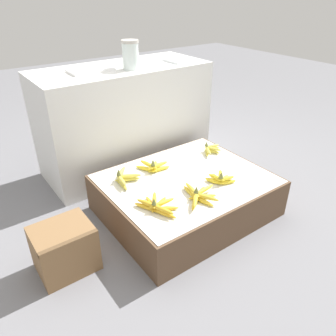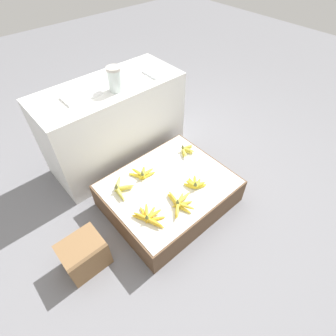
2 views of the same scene
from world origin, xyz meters
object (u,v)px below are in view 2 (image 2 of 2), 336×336
at_px(banana_bunch_middle_left, 120,188).
at_px(banana_bunch_front_midright, 195,184).
at_px(wooden_crate, 84,254).
at_px(glass_jar, 115,79).
at_px(banana_bunch_front_left, 149,217).
at_px(banana_bunch_middle_right, 186,150).
at_px(banana_bunch_middle_midleft, 142,174).
at_px(foam_tray_white, 81,95).
at_px(banana_bunch_front_midleft, 179,204).

bearing_deg(banana_bunch_middle_left, banana_bunch_front_midright, -36.92).
bearing_deg(wooden_crate, glass_jar, 39.09).
xyz_separation_m(banana_bunch_front_left, banana_bunch_middle_right, (0.69, 0.34, 0.00)).
bearing_deg(banana_bunch_middle_midleft, banana_bunch_front_left, -121.23).
bearing_deg(foam_tray_white, banana_bunch_front_midright, -68.24).
bearing_deg(glass_jar, banana_bunch_middle_left, -127.90).
bearing_deg(banana_bunch_middle_midleft, wooden_crate, -162.30).
bearing_deg(banana_bunch_front_left, foam_tray_white, 83.70).
bearing_deg(banana_bunch_middle_right, banana_bunch_middle_left, 178.63).
bearing_deg(banana_bunch_middle_left, banana_bunch_middle_right, -1.37).
bearing_deg(banana_bunch_front_left, wooden_crate, 163.66).
height_order(wooden_crate, banana_bunch_middle_right, banana_bunch_middle_right).
xyz_separation_m(wooden_crate, banana_bunch_middle_right, (1.17, 0.20, 0.15)).
relative_size(wooden_crate, banana_bunch_front_midright, 1.83).
height_order(banana_bunch_front_midleft, banana_bunch_middle_left, banana_bunch_middle_left).
relative_size(banana_bunch_middle_left, glass_jar, 1.18).
bearing_deg(banana_bunch_middle_left, banana_bunch_front_left, -89.32).
xyz_separation_m(banana_bunch_middle_midleft, glass_jar, (0.13, 0.45, 0.61)).
bearing_deg(banana_bunch_front_midleft, banana_bunch_middle_midleft, 93.35).
bearing_deg(banana_bunch_middle_right, foam_tray_white, 135.61).
bearing_deg(foam_tray_white, banana_bunch_middle_right, -44.39).
relative_size(banana_bunch_front_midleft, banana_bunch_middle_left, 1.16).
xyz_separation_m(banana_bunch_front_midright, foam_tray_white, (-0.37, 0.92, 0.52)).
bearing_deg(banana_bunch_front_left, banana_bunch_middle_midleft, 58.77).
distance_m(banana_bunch_front_midleft, banana_bunch_middle_left, 0.48).
relative_size(banana_bunch_front_midleft, glass_jar, 1.36).
xyz_separation_m(wooden_crate, banana_bunch_middle_midleft, (0.69, 0.22, 0.15)).
distance_m(banana_bunch_front_left, glass_jar, 1.08).
xyz_separation_m(banana_bunch_front_left, banana_bunch_front_midleft, (0.24, -0.06, 0.00)).
bearing_deg(foam_tray_white, banana_bunch_front_left, -96.30).
height_order(banana_bunch_front_midright, banana_bunch_middle_left, banana_bunch_front_midright).
relative_size(banana_bunch_front_midright, banana_bunch_middle_midleft, 0.83).
distance_m(banana_bunch_front_midleft, glass_jar, 1.07).
xyz_separation_m(wooden_crate, banana_bunch_front_left, (0.47, -0.14, 0.15)).
height_order(banana_bunch_front_left, glass_jar, glass_jar).
xyz_separation_m(banana_bunch_middle_right, glass_jar, (-0.34, 0.48, 0.61)).
height_order(banana_bunch_middle_midleft, banana_bunch_middle_right, banana_bunch_middle_midleft).
bearing_deg(banana_bunch_front_midright, glass_jar, 97.92).
height_order(banana_bunch_front_midright, banana_bunch_middle_right, banana_bunch_front_midright).
height_order(banana_bunch_front_midleft, banana_bunch_front_midright, banana_bunch_front_midright).
distance_m(banana_bunch_front_midright, banana_bunch_middle_right, 0.41).
height_order(banana_bunch_front_midright, banana_bunch_middle_midleft, banana_bunch_middle_midleft).
relative_size(banana_bunch_middle_right, glass_jar, 0.93).
relative_size(banana_bunch_front_midleft, banana_bunch_middle_right, 1.47).
bearing_deg(glass_jar, banana_bunch_front_midleft, -97.25).
relative_size(glass_jar, foam_tray_white, 0.66).
height_order(wooden_crate, banana_bunch_front_midleft, banana_bunch_front_midleft).
bearing_deg(banana_bunch_middle_left, wooden_crate, -155.59).
xyz_separation_m(banana_bunch_middle_left, glass_jar, (0.36, 0.46, 0.61)).
relative_size(wooden_crate, glass_jar, 1.52).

